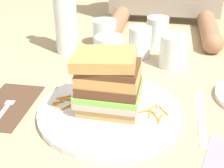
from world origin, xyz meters
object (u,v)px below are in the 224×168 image
Objects in this scene: juice_glass at (174,53)px; water_bottle at (65,10)px; sandwich at (109,83)px; empty_tumbler_2 at (105,33)px; empty_tumbler_0 at (140,42)px; empty_tumbler_3 at (109,49)px; main_plate at (109,111)px; knife at (201,118)px; fork at (3,109)px; napkin_dark at (8,105)px; empty_tumbler_1 at (157,32)px.

water_bottle is (-0.31, 0.04, 0.09)m from juice_glass.
sandwich reaches higher than juice_glass.
water_bottle is 3.48× the size of empty_tumbler_2.
sandwich is 0.29m from juice_glass.
empty_tumbler_0 is 1.08× the size of empty_tumbler_3.
empty_tumbler_2 is (0.10, 0.07, -0.09)m from water_bottle.
empty_tumbler_3 is (-0.05, 0.25, 0.03)m from main_plate.
knife is (0.19, 0.02, -0.07)m from sandwich.
fork is (-0.22, -0.03, -0.07)m from sandwich.
napkin_dark is 0.41m from empty_tumbler_2.
main_plate reaches higher than napkin_dark.
empty_tumbler_1 is 0.16m from empty_tumbler_2.
empty_tumbler_1 is (-0.05, 0.14, 0.01)m from juice_glass.
fork is 0.43m from empty_tumbler_0.
empty_tumbler_1 is (0.08, 0.39, -0.03)m from sandwich.
napkin_dark is at bearing -122.92° from empty_tumbler_3.
knife is (0.19, 0.02, -0.01)m from main_plate.
main_plate is at bearing 8.59° from fork.
main_plate is 3.61× the size of empty_tumbler_2.
water_bottle reaches higher than knife.
napkin_dark is 0.44m from juice_glass.
water_bottle is 0.23m from empty_tumbler_0.
empty_tumbler_1 is at bearing 53.71° from napkin_dark.
fork is at bearing -171.41° from main_plate.
main_plate is 3.43× the size of empty_tumbler_0.
empty_tumbler_0 reaches higher than napkin_dark.
empty_tumbler_0 is 0.09m from empty_tumbler_1.
sandwich is 0.47× the size of water_bottle.
empty_tumbler_1 is at bearing 20.06° from water_bottle.
water_bottle is (-0.18, 0.30, 0.05)m from sandwich.
juice_glass reaches higher than empty_tumbler_3.
juice_glass reaches higher than empty_tumbler_2.
main_plate is at bearing -76.80° from empty_tumbler_2.
sandwich reaches higher than knife.
napkin_dark is 1.07× the size of fork.
empty_tumbler_2 is (0.13, 0.38, 0.04)m from napkin_dark.
sandwich reaches higher than empty_tumbler_0.
sandwich is at bearing -174.57° from knife.
main_plate is 0.26m from empty_tumbler_3.
fork is 1.81× the size of empty_tumbler_1.
empty_tumbler_1 reaches higher than knife.
water_bottle is (-0.19, 0.30, 0.12)m from main_plate.
empty_tumbler_3 is at bearing 59.41° from fork.
sandwich is 0.23m from napkin_dark.
empty_tumbler_0 is 0.93× the size of empty_tumbler_1.
knife is 0.34m from empty_tumbler_3.
water_bottle reaches higher than sandwich.
main_plate is 1.76× the size of fork.
empty_tumbler_2 is (-0.21, 0.12, 0.00)m from juice_glass.
fork is 0.43m from empty_tumbler_2.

